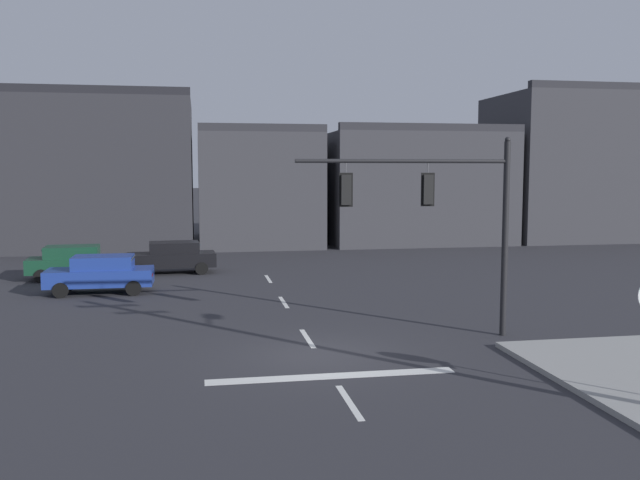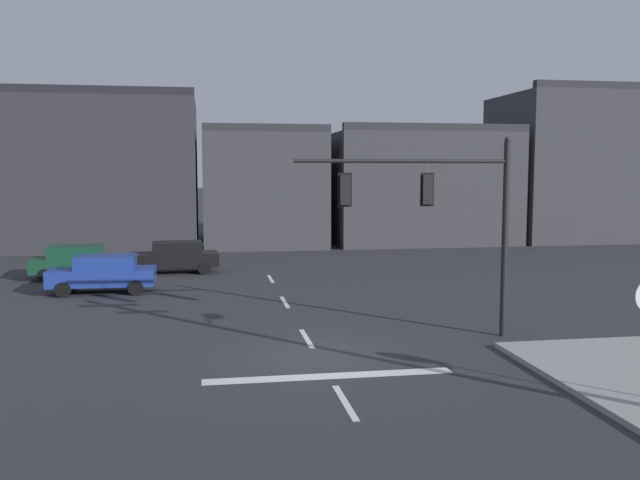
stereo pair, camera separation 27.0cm
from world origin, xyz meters
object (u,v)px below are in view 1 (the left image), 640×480
signal_mast_near_side (444,207)px  car_lot_nearside (101,273)px  car_lot_middle (172,257)px  car_lot_farside (75,261)px

signal_mast_near_side → car_lot_nearside: (-11.58, 10.00, -3.23)m
car_lot_middle → car_lot_nearside: bearing=-117.6°
signal_mast_near_side → car_lot_farside: size_ratio=1.48×
car_lot_nearside → car_lot_middle: size_ratio=0.98×
signal_mast_near_side → car_lot_middle: size_ratio=1.47×
car_lot_farside → car_lot_nearside: bearing=-67.3°
signal_mast_near_side → car_lot_nearside: 15.64m
car_lot_farside → signal_mast_near_side: bearing=-46.8°
car_lot_nearside → car_lot_middle: bearing=62.4°
signal_mast_near_side → car_lot_nearside: size_ratio=1.50×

